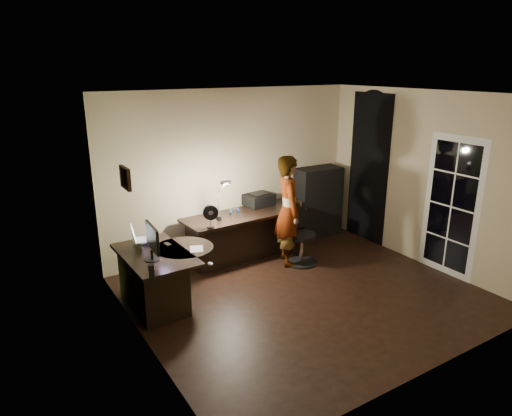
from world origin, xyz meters
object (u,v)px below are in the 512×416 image
desk_right (245,236)px  person (289,211)px  cabinet (317,202)px  desk_left (157,279)px  monitor (151,248)px  office_chair (302,235)px

desk_right → person: size_ratio=1.17×
desk_right → cabinet: 1.74m
desk_left → monitor: monitor is taller
cabinet → monitor: 3.75m
cabinet → office_chair: bearing=-135.5°
monitor → office_chair: 2.57m
desk_right → monitor: size_ratio=4.10×
monitor → office_chair: monitor is taller
monitor → office_chair: (2.52, 0.25, -0.42)m
cabinet → desk_left: bearing=-160.5°
office_chair → cabinet: bearing=41.8°
desk_left → monitor: bearing=-121.1°
cabinet → office_chair: size_ratio=1.35×
monitor → person: size_ratio=0.28×
desk_left → office_chair: 2.43m
desk_right → office_chair: size_ratio=2.16×
office_chair → desk_right: bearing=135.5°
desk_left → cabinet: (3.47, 0.98, 0.27)m
cabinet → monitor: (-3.56, -1.15, 0.26)m
desk_right → monitor: bearing=-156.5°
desk_left → person: person is taller
desk_right → monitor: monitor is taller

